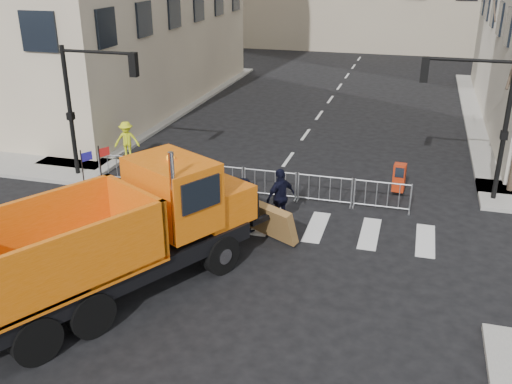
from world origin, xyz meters
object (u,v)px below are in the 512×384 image
(cop_b, at_px, (244,204))
(worker, at_px, (127,140))
(newspaper_box, at_px, (399,177))
(plow_truck, at_px, (103,238))
(cop_c, at_px, (281,197))
(cop_a, at_px, (213,221))

(cop_b, height_order, worker, cop_b)
(newspaper_box, bearing_deg, worker, -177.05)
(plow_truck, height_order, cop_c, plow_truck)
(cop_b, distance_m, cop_c, 1.31)
(newspaper_box, bearing_deg, cop_c, -128.80)
(cop_b, bearing_deg, cop_c, -120.96)
(plow_truck, distance_m, cop_b, 5.56)
(plow_truck, bearing_deg, cop_b, 4.63)
(cop_a, bearing_deg, worker, -53.17)
(cop_b, relative_size, worker, 1.10)
(plow_truck, distance_m, newspaper_box, 11.96)
(worker, bearing_deg, newspaper_box, -24.53)
(plow_truck, relative_size, cop_c, 5.19)
(worker, bearing_deg, cop_b, -57.91)
(cop_c, xyz_separation_m, newspaper_box, (3.76, 3.83, -0.32))
(cop_a, distance_m, cop_c, 2.75)
(plow_truck, height_order, cop_b, plow_truck)
(plow_truck, bearing_deg, worker, 54.11)
(cop_a, height_order, newspaper_box, cop_a)
(cop_b, bearing_deg, worker, -10.57)
(worker, bearing_deg, cop_a, -67.39)
(plow_truck, bearing_deg, cop_c, -1.41)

